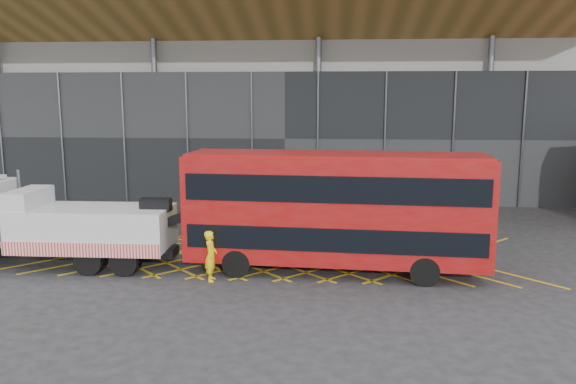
{
  "coord_description": "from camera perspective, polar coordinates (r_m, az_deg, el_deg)",
  "views": [
    {
      "loc": [
        4.98,
        -22.66,
        6.54
      ],
      "look_at": [
        3.0,
        1.5,
        2.4
      ],
      "focal_mm": 35.0,
      "sensor_mm": 36.0,
      "label": 1
    }
  ],
  "objects": [
    {
      "name": "road_markings",
      "position": [
        23.72,
        -1.75,
        -6.3
      ],
      "size": [
        21.56,
        7.16,
        0.01
      ],
      "color": "gold",
      "rests_on": "ground_plane"
    },
    {
      "name": "recovery_truck",
      "position": [
        23.58,
        -23.13,
        -2.98
      ],
      "size": [
        10.45,
        2.54,
        3.65
      ],
      "rotation": [
        0.0,
        0.0,
        0.01
      ],
      "color": "black",
      "rests_on": "ground_plane"
    },
    {
      "name": "construction_building",
      "position": [
        41.24,
        0.44,
        13.08
      ],
      "size": [
        55.0,
        23.97,
        18.0
      ],
      "color": "gray",
      "rests_on": "ground_plane"
    },
    {
      "name": "ground_plane",
      "position": [
        24.11,
        -7.46,
        -6.13
      ],
      "size": [
        120.0,
        120.0,
        0.0
      ],
      "primitive_type": "plane",
      "color": "#262528"
    },
    {
      "name": "bus_towed",
      "position": [
        20.82,
        4.79,
        -1.54
      ],
      "size": [
        11.19,
        3.24,
        4.5
      ],
      "rotation": [
        0.0,
        0.0,
        -0.06
      ],
      "color": "maroon",
      "rests_on": "ground_plane"
    },
    {
      "name": "worker",
      "position": [
        20.34,
        -7.84,
        -6.45
      ],
      "size": [
        0.51,
        0.71,
        1.83
      ],
      "primitive_type": "imported",
      "rotation": [
        0.0,
        0.0,
        1.68
      ],
      "color": "yellow",
      "rests_on": "ground_plane"
    }
  ]
}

